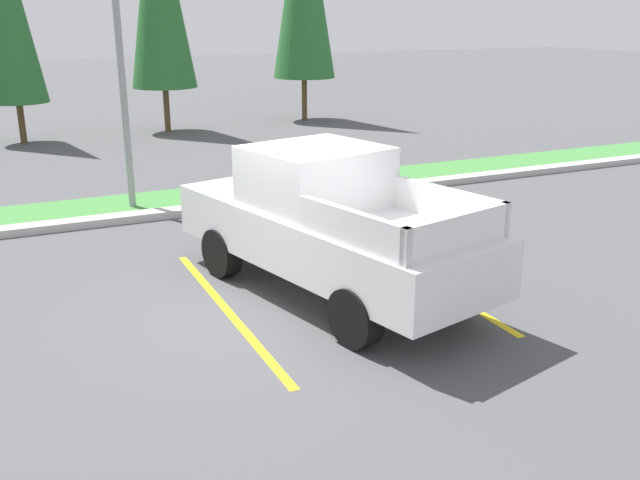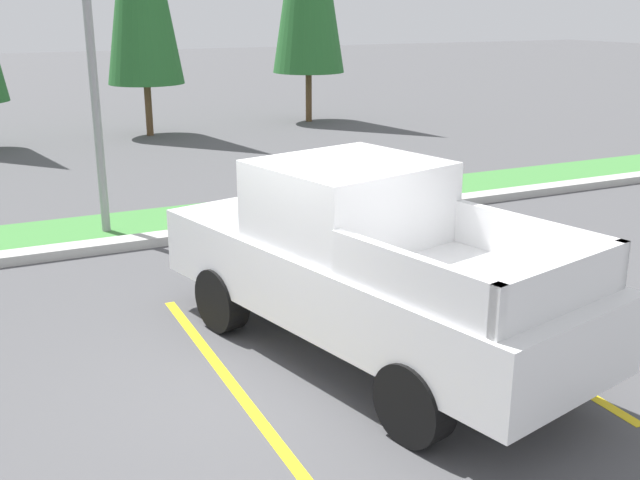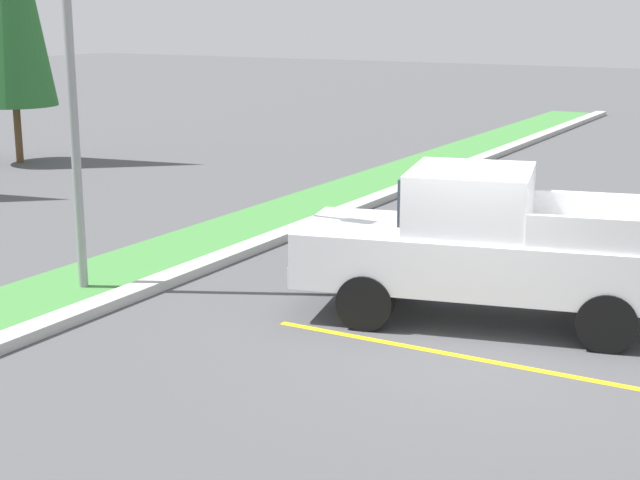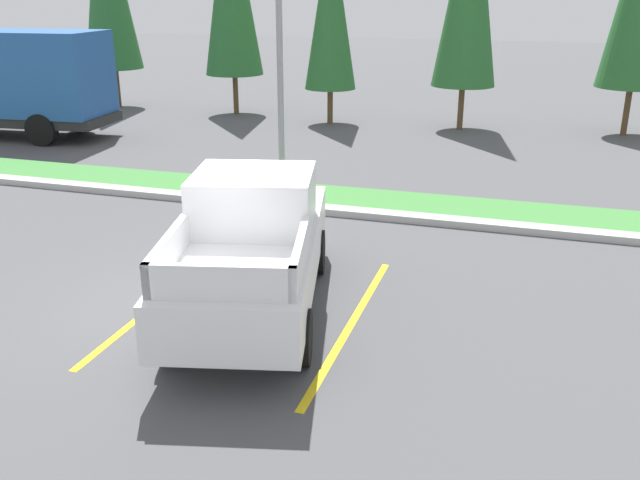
% 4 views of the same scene
% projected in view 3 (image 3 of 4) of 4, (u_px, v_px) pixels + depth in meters
% --- Properties ---
extents(ground_plane, '(120.00, 120.00, 0.00)m').
position_uv_depth(ground_plane, '(467.00, 337.00, 12.53)').
color(ground_plane, '#4C4C4F').
extents(parking_line_near, '(0.12, 4.80, 0.01)m').
position_uv_depth(parking_line_near, '(445.00, 353.00, 11.94)').
color(parking_line_near, yellow).
rests_on(parking_line_near, ground).
extents(parking_line_far, '(0.12, 4.80, 0.01)m').
position_uv_depth(parking_line_far, '(523.00, 291.00, 14.56)').
color(parking_line_far, yellow).
rests_on(parking_line_far, ground).
extents(curb_strip, '(56.00, 0.40, 0.15)m').
position_uv_depth(curb_strip, '(166.00, 280.00, 14.90)').
color(curb_strip, '#B2B2AD').
rests_on(curb_strip, ground).
extents(grass_median, '(56.00, 1.80, 0.06)m').
position_uv_depth(grass_median, '(112.00, 273.00, 15.44)').
color(grass_median, '#42843D').
rests_on(grass_median, ground).
extents(pickup_truck_main, '(3.08, 5.52, 2.10)m').
position_uv_depth(pickup_truck_main, '(487.00, 246.00, 13.02)').
color(pickup_truck_main, black).
rests_on(pickup_truck_main, ground).
extents(street_light, '(0.24, 1.49, 6.68)m').
position_uv_depth(street_light, '(76.00, 31.00, 13.64)').
color(street_light, gray).
rests_on(street_light, ground).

